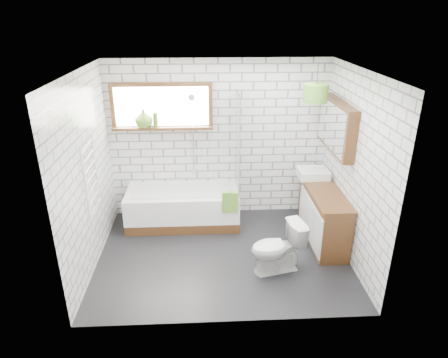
{
  "coord_description": "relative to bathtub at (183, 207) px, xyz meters",
  "views": [
    {
      "loc": [
        -0.23,
        -4.69,
        3.17
      ],
      "look_at": [
        0.03,
        0.25,
        1.04
      ],
      "focal_mm": 32.0,
      "sensor_mm": 36.0,
      "label": 1
    }
  ],
  "objects": [
    {
      "name": "shower_screen",
      "position": [
        0.85,
        0.0,
        1.03
      ],
      "size": [
        0.02,
        0.72,
        1.5
      ],
      "primitive_type": "cube",
      "color": "white",
      "rests_on": "bathtub"
    },
    {
      "name": "toilet",
      "position": [
        1.26,
        -1.32,
        0.06
      ],
      "size": [
        0.54,
        0.75,
        0.69
      ],
      "primitive_type": "imported",
      "rotation": [
        0.0,
        0.0,
        -1.32
      ],
      "color": "white",
      "rests_on": "floor"
    },
    {
      "name": "wall_left",
      "position": [
        -1.12,
        -0.92,
        0.97
      ],
      "size": [
        0.01,
        2.6,
        2.5
      ],
      "primitive_type": "cube",
      "color": "white",
      "rests_on": "ground"
    },
    {
      "name": "bottle",
      "position": [
        -0.37,
        0.31,
        1.31
      ],
      "size": [
        0.08,
        0.08,
        0.22
      ],
      "primitive_type": "cylinder",
      "rotation": [
        0.0,
        0.0,
        -0.23
      ],
      "color": "#588A2A",
      "rests_on": "window"
    },
    {
      "name": "vase_dark",
      "position": [
        -0.52,
        0.31,
        1.3
      ],
      "size": [
        0.24,
        0.24,
        0.2
      ],
      "primitive_type": "imported",
      "rotation": [
        0.0,
        0.0,
        -0.3
      ],
      "color": "black",
      "rests_on": "window"
    },
    {
      "name": "towel_radiator",
      "position": [
        -1.08,
        -0.92,
        0.92
      ],
      "size": [
        0.06,
        0.52,
        1.0
      ],
      "primitive_type": "cube",
      "color": "white",
      "rests_on": "wall_left"
    },
    {
      "name": "basin",
      "position": [
        2.0,
        -0.08,
        0.57
      ],
      "size": [
        0.44,
        0.39,
        0.13
      ],
      "primitive_type": "cube",
      "color": "white",
      "rests_on": "vanity"
    },
    {
      "name": "shower_riser",
      "position": [
        0.18,
        0.34,
        1.07
      ],
      "size": [
        0.02,
        0.02,
        1.3
      ],
      "primitive_type": "cylinder",
      "color": "silver",
      "rests_on": "wall_back"
    },
    {
      "name": "mirror_cabinet",
      "position": [
        2.2,
        -0.32,
        1.37
      ],
      "size": [
        0.16,
        1.2,
        0.7
      ],
      "primitive_type": "cube",
      "color": "#3B2110",
      "rests_on": "wall_right"
    },
    {
      "name": "vanity",
      "position": [
        2.06,
        -0.58,
        0.11
      ],
      "size": [
        0.44,
        1.37,
        0.78
      ],
      "primitive_type": "cube",
      "color": "#3B2110",
      "rests_on": "floor"
    },
    {
      "name": "wall_front",
      "position": [
        0.58,
        -2.22,
        0.97
      ],
      "size": [
        3.4,
        0.01,
        2.5
      ],
      "primitive_type": "cube",
      "color": "white",
      "rests_on": "ground"
    },
    {
      "name": "bathtub",
      "position": [
        0.0,
        0.0,
        0.0
      ],
      "size": [
        1.73,
        0.76,
        0.56
      ],
      "primitive_type": "cube",
      "color": "white",
      "rests_on": "floor"
    },
    {
      "name": "ceiling",
      "position": [
        0.58,
        -0.92,
        2.22
      ],
      "size": [
        3.4,
        2.6,
        0.01
      ],
      "primitive_type": "cube",
      "color": "white",
      "rests_on": "ground"
    },
    {
      "name": "window",
      "position": [
        -0.27,
        0.34,
        1.52
      ],
      "size": [
        1.52,
        0.16,
        0.68
      ],
      "primitive_type": "cube",
      "color": "#3B2110",
      "rests_on": "wall_back"
    },
    {
      "name": "tap",
      "position": [
        2.16,
        -0.08,
        0.64
      ],
      "size": [
        0.04,
        0.04,
        0.18
      ],
      "primitive_type": "cylinder",
      "rotation": [
        0.0,
        0.0,
        -0.32
      ],
      "color": "silver",
      "rests_on": "vanity"
    },
    {
      "name": "floor",
      "position": [
        0.58,
        -0.92,
        -0.29
      ],
      "size": [
        3.4,
        2.6,
        0.01
      ],
      "primitive_type": "cube",
      "color": "black",
      "rests_on": "ground"
    },
    {
      "name": "vase_olive",
      "position": [
        -0.55,
        0.31,
        1.34
      ],
      "size": [
        0.34,
        0.34,
        0.28
      ],
      "primitive_type": "imported",
      "rotation": [
        0.0,
        0.0,
        -0.35
      ],
      "color": "#588A2A",
      "rests_on": "window"
    },
    {
      "name": "pendant",
      "position": [
        1.88,
        -0.27,
        1.82
      ],
      "size": [
        0.33,
        0.33,
        0.24
      ],
      "primitive_type": "cylinder",
      "color": "#518528",
      "rests_on": "ceiling"
    },
    {
      "name": "towel_beige",
      "position": [
        0.72,
        -0.38,
        0.26
      ],
      "size": [
        0.21,
        0.05,
        0.27
      ],
      "primitive_type": "cube",
      "color": "tan",
      "rests_on": "bathtub"
    },
    {
      "name": "towel_green",
      "position": [
        0.72,
        -0.38,
        0.26
      ],
      "size": [
        0.23,
        0.06,
        0.32
      ],
      "primitive_type": "cube",
      "color": "#518528",
      "rests_on": "bathtub"
    },
    {
      "name": "wall_right",
      "position": [
        2.29,
        -0.92,
        0.97
      ],
      "size": [
        0.01,
        2.6,
        2.5
      ],
      "primitive_type": "cube",
      "color": "white",
      "rests_on": "ground"
    },
    {
      "name": "wall_back",
      "position": [
        0.58,
        0.39,
        0.97
      ],
      "size": [
        3.4,
        0.01,
        2.5
      ],
      "primitive_type": "cube",
      "color": "white",
      "rests_on": "ground"
    }
  ]
}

